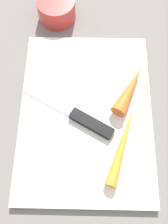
{
  "coord_description": "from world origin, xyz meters",
  "views": [
    {
      "loc": [
        -0.19,
        -0.0,
        0.48
      ],
      "look_at": [
        0.0,
        0.0,
        0.01
      ],
      "focal_mm": 40.65,
      "sensor_mm": 36.0,
      "label": 1
    }
  ],
  "objects_px": {
    "carrot_short": "(128,89)",
    "small_bowl": "(55,9)",
    "cutting_board": "(84,113)",
    "carrot_long": "(121,143)",
    "knife": "(84,120)"
  },
  "relations": [
    {
      "from": "knife",
      "to": "carrot_long",
      "type": "distance_m",
      "value": 0.08
    },
    {
      "from": "cutting_board",
      "to": "knife",
      "type": "height_order",
      "value": "knife"
    },
    {
      "from": "knife",
      "to": "carrot_short",
      "type": "relative_size",
      "value": 1.61
    },
    {
      "from": "carrot_long",
      "to": "carrot_short",
      "type": "bearing_deg",
      "value": 8.72
    },
    {
      "from": "knife",
      "to": "carrot_long",
      "type": "bearing_deg",
      "value": 176.58
    },
    {
      "from": "carrot_short",
      "to": "small_bowl",
      "type": "xyz_separation_m",
      "value": [
        0.2,
        0.16,
        -0.0
      ]
    },
    {
      "from": "cutting_board",
      "to": "carrot_long",
      "type": "bearing_deg",
      "value": -133.21
    },
    {
      "from": "knife",
      "to": "small_bowl",
      "type": "relative_size",
      "value": 2.12
    },
    {
      "from": "cutting_board",
      "to": "small_bowl",
      "type": "bearing_deg",
      "value": 16.09
    },
    {
      "from": "cutting_board",
      "to": "small_bowl",
      "type": "distance_m",
      "value": 0.26
    },
    {
      "from": "carrot_short",
      "to": "carrot_long",
      "type": "bearing_deg",
      "value": -161.99
    },
    {
      "from": "cutting_board",
      "to": "carrot_short",
      "type": "bearing_deg",
      "value": -62.81
    },
    {
      "from": "carrot_long",
      "to": "small_bowl",
      "type": "xyz_separation_m",
      "value": [
        0.31,
        0.14,
        0.0
      ]
    },
    {
      "from": "cutting_board",
      "to": "carrot_short",
      "type": "height_order",
      "value": "carrot_short"
    },
    {
      "from": "carrot_short",
      "to": "carrot_long",
      "type": "xyz_separation_m",
      "value": [
        -0.11,
        0.02,
        -0.0
      ]
    }
  ]
}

